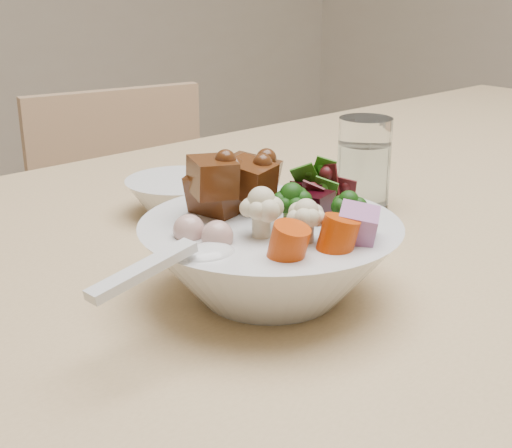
% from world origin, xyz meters
% --- Properties ---
extents(dining_table, '(1.86, 1.15, 0.83)m').
position_xyz_m(dining_table, '(-0.03, -0.04, 0.75)').
color(dining_table, tan).
rests_on(dining_table, ground).
extents(chair_far, '(0.45, 0.45, 0.88)m').
position_xyz_m(chair_far, '(-0.12, 0.71, 0.49)').
color(chair_far, tan).
rests_on(chair_far, ground).
extents(food_bowl, '(0.24, 0.24, 0.13)m').
position_xyz_m(food_bowl, '(-0.43, -0.13, 0.88)').
color(food_bowl, silver).
rests_on(food_bowl, dining_table).
extents(soup_spoon, '(0.14, 0.05, 0.03)m').
position_xyz_m(soup_spoon, '(-0.53, -0.16, 0.91)').
color(soup_spoon, silver).
rests_on(soup_spoon, food_bowl).
extents(water_glass, '(0.07, 0.07, 0.11)m').
position_xyz_m(water_glass, '(-0.17, 0.00, 0.89)').
color(water_glass, white).
rests_on(water_glass, dining_table).
extents(side_bowl, '(0.13, 0.13, 0.04)m').
position_xyz_m(side_bowl, '(-0.37, 0.12, 0.86)').
color(side_bowl, silver).
rests_on(side_bowl, dining_table).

